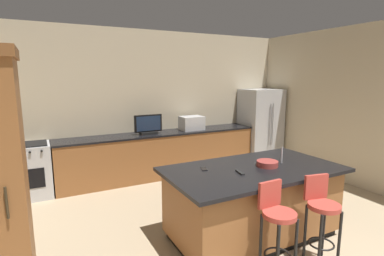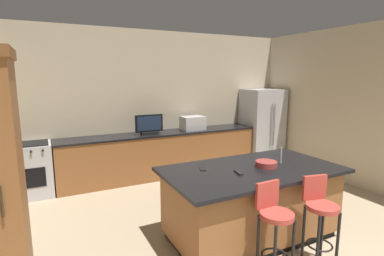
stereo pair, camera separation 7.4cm
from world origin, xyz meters
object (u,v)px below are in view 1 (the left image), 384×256
(cell_phone, at_px, (204,169))
(tv_remote, at_px, (240,172))
(refrigerator, at_px, (260,126))
(microwave, at_px, (192,123))
(tv_monitor, at_px, (148,125))
(fruit_bowl, at_px, (267,164))
(bar_stool_right, at_px, (321,213))
(kitchen_island, at_px, (252,202))
(range_oven, at_px, (27,171))
(bar_stool_left, at_px, (277,222))

(cell_phone, bearing_deg, tv_remote, -27.33)
(refrigerator, relative_size, microwave, 3.66)
(tv_monitor, height_order, cell_phone, tv_monitor)
(fruit_bowl, relative_size, cell_phone, 1.82)
(microwave, bearing_deg, tv_monitor, -177.02)
(microwave, relative_size, bar_stool_right, 0.48)
(fruit_bowl, bearing_deg, cell_phone, 160.88)
(kitchen_island, height_order, bar_stool_right, bar_stool_right)
(microwave, bearing_deg, cell_phone, -114.14)
(refrigerator, height_order, microwave, refrigerator)
(range_oven, xyz_separation_m, bar_stool_right, (2.92, -3.57, 0.13))
(kitchen_island, distance_m, bar_stool_left, 0.81)
(microwave, distance_m, cell_phone, 2.77)
(fruit_bowl, bearing_deg, kitchen_island, 172.48)
(range_oven, relative_size, bar_stool_left, 0.94)
(kitchen_island, bearing_deg, tv_remote, -162.14)
(range_oven, height_order, tv_remote, same)
(refrigerator, height_order, bar_stool_left, refrigerator)
(bar_stool_left, distance_m, cell_phone, 1.08)
(kitchen_island, height_order, bar_stool_left, bar_stool_left)
(tv_monitor, xyz_separation_m, bar_stool_right, (0.75, -3.52, -0.51))
(kitchen_island, xyz_separation_m, refrigerator, (2.38, 2.70, 0.41))
(tv_remote, bearing_deg, refrigerator, 57.06)
(bar_stool_right, relative_size, cell_phone, 6.62)
(kitchen_island, bearing_deg, bar_stool_right, -69.55)
(kitchen_island, xyz_separation_m, microwave, (0.55, 2.77, 0.60))
(tv_monitor, bearing_deg, bar_stool_left, -87.34)
(kitchen_island, xyz_separation_m, tv_monitor, (-0.45, 2.71, 0.63))
(cell_phone, distance_m, tv_remote, 0.45)
(tv_monitor, xyz_separation_m, fruit_bowl, (0.65, -2.74, -0.14))
(kitchen_island, bearing_deg, bar_stool_left, -111.19)
(fruit_bowl, bearing_deg, microwave, 82.91)
(tv_monitor, bearing_deg, refrigerator, -0.21)
(range_oven, xyz_separation_m, fruit_bowl, (2.82, -2.79, 0.49))
(tv_monitor, relative_size, tv_remote, 3.29)
(refrigerator, xyz_separation_m, range_oven, (-5.00, 0.06, -0.41))
(refrigerator, bearing_deg, tv_monitor, 179.79)
(cell_phone, height_order, tv_remote, tv_remote)
(cell_phone, bearing_deg, tv_monitor, 106.88)
(bar_stool_left, xyz_separation_m, fruit_bowl, (0.49, 0.72, 0.36))
(tv_monitor, relative_size, fruit_bowl, 2.05)
(bar_stool_right, bearing_deg, microwave, 97.68)
(kitchen_island, height_order, range_oven, range_oven)
(range_oven, xyz_separation_m, tv_remote, (2.34, -2.85, 0.46))
(bar_stool_left, height_order, cell_phone, bar_stool_left)
(refrigerator, height_order, tv_monitor, refrigerator)
(bar_stool_right, distance_m, tv_remote, 0.98)
(kitchen_island, distance_m, bar_stool_right, 0.87)
(refrigerator, distance_m, fruit_bowl, 3.50)
(kitchen_island, bearing_deg, tv_monitor, 99.38)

